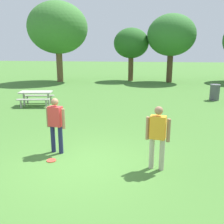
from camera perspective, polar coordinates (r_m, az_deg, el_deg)
The scene contains 9 objects.
ground_plane at distance 6.84m, azimuth -7.42°, elevation -11.76°, with size 120.00×120.00×0.00m, color #447530.
person_thrower at distance 7.37m, azimuth -12.71°, elevation -2.23°, with size 0.60×0.29×1.64m.
person_catcher at distance 6.29m, azimuth 10.39°, elevation -4.93°, with size 0.60×0.29×1.64m.
frisbee at distance 7.17m, azimuth -13.69°, elevation -10.70°, with size 0.25×0.25×0.03m, color #E04733.
picnic_table_near at distance 14.22m, azimuth -16.97°, elevation 3.68°, with size 1.94×1.72×0.77m.
trash_can_further_along at distance 16.29m, azimuth 22.41°, elevation 4.19°, with size 0.59×0.59×0.96m.
tree_tall_left at distance 24.67m, azimuth -12.29°, elevation 18.22°, with size 5.49×5.49×7.27m.
tree_broad_center at distance 24.89m, azimuth 4.41°, elevation 15.31°, with size 3.36×3.36×5.02m.
tree_far_right at distance 24.30m, azimuth 13.42°, elevation 16.65°, with size 4.39×4.39×6.14m.
Camera 1 is at (1.85, -5.88, 2.96)m, focal length 40.02 mm.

